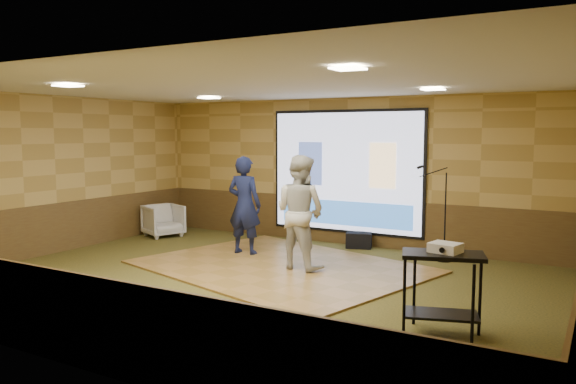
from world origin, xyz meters
The scene contains 18 objects.
ground centered at (0.00, 0.00, 0.00)m, with size 9.00×9.00×0.00m, color #2B3317.
room_shell centered at (0.00, 0.00, 2.09)m, with size 9.04×7.04×3.02m.
wainscot_back centered at (0.00, 3.48, 0.47)m, with size 9.00×0.04×0.95m, color #4B3219.
wainscot_front centered at (0.00, -3.48, 0.47)m, with size 9.00×0.04×0.95m, color #4B3219.
wainscot_left centered at (-4.48, 0.00, 0.47)m, with size 0.04×7.00×0.95m, color #4B3219.
projector_screen centered at (0.00, 3.44, 1.47)m, with size 3.32×0.06×2.52m.
downlight_nw centered at (-2.20, 1.80, 2.97)m, with size 0.32×0.32×0.02m, color #FFE9BF.
downlight_ne centered at (2.20, 1.80, 2.97)m, with size 0.32×0.32×0.02m, color #FFE9BF.
downlight_sw centered at (-2.20, -1.50, 2.97)m, with size 0.32×0.32×0.02m, color #FFE9BF.
downlight_se centered at (2.20, -1.50, 2.97)m, with size 0.32×0.32×0.02m, color #FFE9BF.
dance_floor centered at (-0.13, 1.03, 0.02)m, with size 4.56×3.47×0.03m, color olive.
player_left centered at (-1.22, 1.56, 0.95)m, with size 0.67×0.44×1.83m, color #12183A.
player_right centered at (0.23, 1.06, 0.98)m, with size 0.92×0.72×1.90m, color beige.
av_table centered at (3.09, -0.82, 0.66)m, with size 0.90×0.47×0.95m.
projector centered at (3.10, -0.78, 1.00)m, with size 0.32×0.27×0.11m, color white.
mic_stand centered at (2.11, 2.91, 0.49)m, with size 0.67×0.28×1.72m.
banquet_chair centered at (-3.87, 2.25, 0.35)m, with size 0.75×0.78×0.71m, color gray.
duffel_bag centered at (0.40, 3.23, 0.15)m, with size 0.50×0.33×0.31m, color black.
Camera 1 is at (4.65, -7.06, 2.29)m, focal length 35.00 mm.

